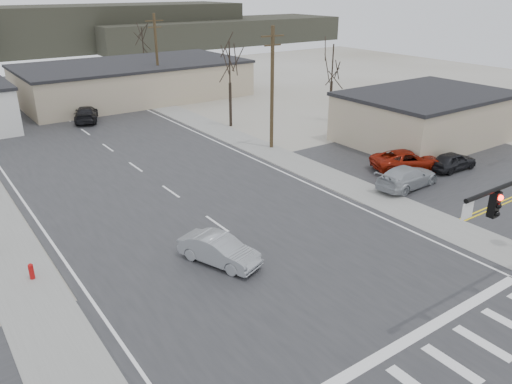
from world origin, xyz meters
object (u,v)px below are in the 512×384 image
car_far_b (21,92)px  car_parked_silver (407,177)px  car_parked_dark_a (453,161)px  sedan_crossing (219,250)px  car_parked_red (407,160)px  fire_hydrant (31,271)px  car_far_a (86,114)px  car_parked_dark_b (443,145)px

car_far_b → car_parked_silver: (14.90, -47.24, 0.10)m
car_parked_dark_a → car_parked_silver: size_ratio=0.79×
sedan_crossing → car_parked_red: car_parked_red is taller
fire_hydrant → car_parked_red: (26.61, -0.41, 0.34)m
car_far_a → car_parked_silver: bearing=133.2°
car_far_b → car_parked_dark_b: car_parked_dark_b is taller
fire_hydrant → car_far_b: bearing=78.7°
sedan_crossing → car_far_b: 48.44m
car_parked_dark_a → sedan_crossing: bearing=96.2°
fire_hydrant → car_far_b: (8.90, 44.59, 0.23)m
sedan_crossing → car_parked_dark_b: (24.18, 4.35, -0.00)m
car_parked_silver → car_parked_red: bearing=-55.2°
car_far_a → car_parked_red: 32.09m
car_parked_red → car_parked_dark_a: size_ratio=1.33×
car_parked_red → car_parked_silver: (-2.80, -2.24, -0.01)m
car_parked_dark_a → car_parked_silver: car_parked_silver is taller
car_far_b → car_parked_red: (17.70, -45.00, 0.11)m
car_far_b → car_parked_dark_b: 49.87m
car_far_b → car_parked_dark_b: size_ratio=0.85×
car_far_b → fire_hydrant: bearing=-107.1°
car_parked_silver → car_parked_dark_b: bearing=-73.3°
fire_hydrant → car_parked_dark_a: (29.41, -2.36, 0.28)m
sedan_crossing → car_far_a: 32.05m
sedan_crossing → car_parked_red: (18.58, 3.44, 0.03)m
fire_hydrant → sedan_crossing: 8.91m
car_parked_red → fire_hydrant: bearing=112.1°
car_far_a → car_parked_silver: 32.96m
sedan_crossing → car_parked_dark_a: sedan_crossing is taller
fire_hydrant → car_parked_dark_b: 32.21m
car_parked_red → car_parked_dark_a: car_parked_red is taller
car_parked_red → car_parked_silver: size_ratio=1.06×
sedan_crossing → car_parked_red: 18.89m
car_far_a → car_parked_red: (14.94, -28.41, -0.02)m
car_parked_dark_b → fire_hydrant: bearing=95.4°
car_far_b → car_parked_dark_a: bearing=-72.2°
car_far_a → car_parked_silver: size_ratio=1.02×
car_far_b → car_far_a: bearing=-86.4°
car_parked_dark_b → car_parked_silver: car_parked_silver is taller
fire_hydrant → car_parked_dark_b: car_parked_dark_b is taller
fire_hydrant → car_parked_dark_a: car_parked_dark_a is taller
car_parked_dark_b → car_parked_silver: size_ratio=0.85×
sedan_crossing → car_parked_dark_a: bearing=-17.1°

